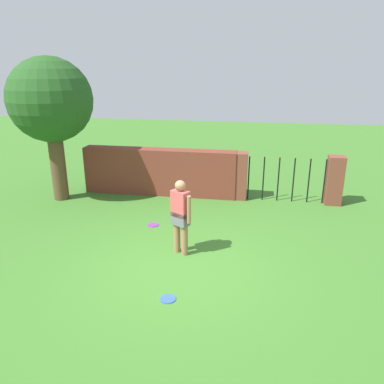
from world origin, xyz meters
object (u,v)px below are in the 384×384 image
frisbee_purple (153,225)px  tree (51,102)px  frisbee_blue (168,299)px  person (181,214)px

frisbee_purple → tree: bearing=155.9°
tree → frisbee_blue: (4.31, -4.42, -2.82)m
tree → person: (4.20, -2.74, -1.93)m
tree → frisbee_purple: bearing=-24.1°
frisbee_blue → frisbee_purple: 3.17m
tree → frisbee_blue: 6.79m
tree → frisbee_purple: (3.22, -1.44, -2.82)m
tree → frisbee_purple: size_ratio=15.01×
frisbee_blue → frisbee_purple: same height
frisbee_blue → frisbee_purple: bearing=110.1°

